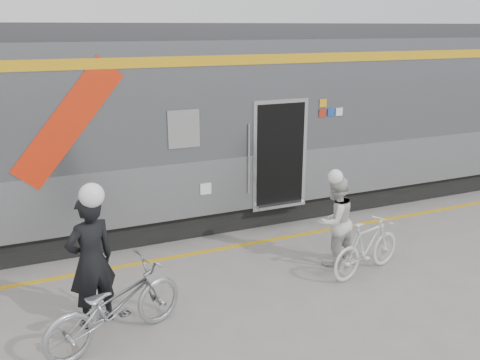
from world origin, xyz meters
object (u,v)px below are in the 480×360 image
man (91,261)px  bicycle_left (115,305)px  bicycle_right (367,247)px  woman (335,221)px

man → bicycle_left: bearing=90.1°
man → bicycle_left: size_ratio=0.95×
bicycle_left → bicycle_right: bearing=-106.0°
man → woman: size_ratio=1.20×
bicycle_right → woman: bearing=14.4°
woman → bicycle_left: bearing=-2.2°
man → bicycle_right: (4.44, -0.26, -0.47)m
bicycle_right → bicycle_left: bearing=79.7°
man → bicycle_left: man is taller
bicycle_left → bicycle_right: (4.24, 0.29, -0.04)m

